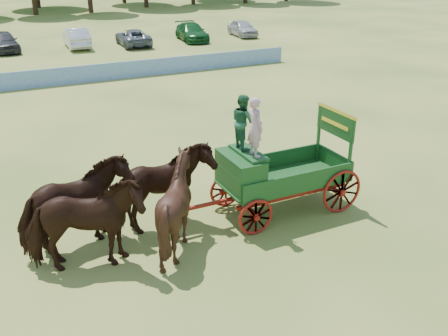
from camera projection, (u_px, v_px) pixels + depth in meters
ground at (262, 197)px, 16.39m from camera, size 160.00×160.00×0.00m
horse_lead_left at (85, 226)px, 12.22m from camera, size 3.18×1.97×2.50m
horse_lead_right at (76, 207)px, 13.12m from camera, size 3.20×2.03×2.50m
horse_wheel_left at (176, 205)px, 13.18m from camera, size 2.70×2.52×2.50m
horse_wheel_right at (162, 189)px, 14.09m from camera, size 3.11×1.72×2.50m
farm_dray at (262, 163)px, 14.67m from camera, size 6.00×2.00×3.84m
sponsor_banner at (101, 72)px, 30.57m from camera, size 26.00×0.08×1.05m
parked_cars at (8, 43)px, 38.72m from camera, size 42.85×7.66×1.59m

